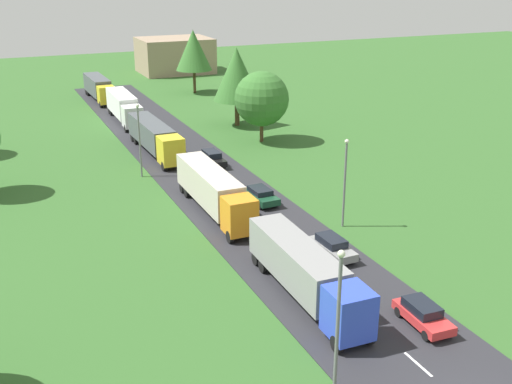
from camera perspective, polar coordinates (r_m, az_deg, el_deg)
The scene contains 18 objects.
road at distance 51.62m, azimuth 0.97°, elevation -3.60°, with size 10.00×140.00×0.06m, color #2B2B30.
lane_marking_centre at distance 48.94m, azimuth 2.57°, elevation -4.96°, with size 0.16×120.56×0.01m.
truck_lead at distance 40.92m, azimuth 4.52°, elevation -7.19°, with size 2.73×13.32×3.41m.
truck_second at distance 54.83m, azimuth -3.89°, elevation 0.21°, with size 2.55×14.04×3.64m.
truck_third at distance 73.00m, azimuth -9.21°, elevation 5.02°, with size 2.79×14.58×3.46m.
truck_fourth at distance 89.24m, azimuth -11.97°, elevation 7.66°, with size 2.71×13.20×3.75m.
truck_fifth at distance 104.73m, azimuth -14.14°, elevation 9.24°, with size 2.73×12.89×3.55m.
car_lead at distance 39.88m, azimuth 14.96°, elevation -10.70°, with size 1.95×4.28×1.46m.
car_second at distance 47.40m, azimuth 6.97°, elevation -4.94°, with size 1.85×4.43×1.48m.
car_third at distance 57.36m, azimuth 0.44°, elevation -0.28°, with size 2.02×4.37×1.37m.
car_fourth at distance 68.21m, azimuth -4.01°, elevation 3.10°, with size 1.78×4.50×1.58m.
lamppost_lead at distance 29.81m, azimuth 7.44°, elevation -12.19°, with size 0.36×0.36×8.92m.
lamppost_second at distance 51.64m, azimuth 8.11°, elevation 1.23°, with size 0.36×0.36×7.56m.
lamppost_third at distance 64.65m, azimuth -10.59°, elevation 4.99°, with size 0.36×0.36×7.64m.
tree_maple at distance 76.67m, azimuth 0.52°, elevation 8.49°, with size 6.67×6.67×8.67m.
tree_elm at distance 84.52m, azimuth -1.77°, elevation 10.67°, with size 6.35×6.35×10.45m.
tree_ash at distance 107.54m, azimuth -5.72°, elevation 12.75°, with size 6.04×6.04×10.50m.
distant_building at distance 129.60m, azimuth -7.41°, elevation 12.25°, with size 13.90×11.18×6.80m, color #9E846B.
Camera 1 is at (-19.88, -18.37, 20.80)m, focal length 43.88 mm.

